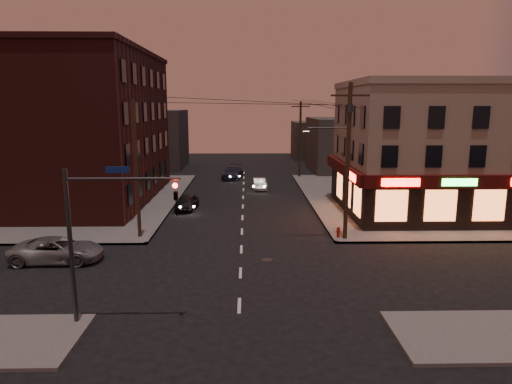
{
  "coord_description": "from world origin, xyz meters",
  "views": [
    {
      "loc": [
        0.36,
        -22.97,
        8.82
      ],
      "look_at": [
        0.95,
        6.13,
        3.2
      ],
      "focal_mm": 32.0,
      "sensor_mm": 36.0,
      "label": 1
    }
  ],
  "objects_px": {
    "suv_cross": "(57,250)",
    "sedan_mid": "(260,184)",
    "sedan_far": "(233,172)",
    "sedan_near": "(187,202)",
    "fire_hydrant": "(338,231)"
  },
  "relations": [
    {
      "from": "sedan_mid",
      "to": "fire_hydrant",
      "type": "height_order",
      "value": "sedan_mid"
    },
    {
      "from": "suv_cross",
      "to": "sedan_mid",
      "type": "distance_m",
      "value": 25.24
    },
    {
      "from": "sedan_mid",
      "to": "fire_hydrant",
      "type": "bearing_deg",
      "value": -79.19
    },
    {
      "from": "sedan_near",
      "to": "fire_hydrant",
      "type": "distance_m",
      "value": 14.27
    },
    {
      "from": "sedan_near",
      "to": "suv_cross",
      "type": "bearing_deg",
      "value": -106.33
    },
    {
      "from": "sedan_near",
      "to": "sedan_far",
      "type": "bearing_deg",
      "value": 85.82
    },
    {
      "from": "sedan_mid",
      "to": "sedan_far",
      "type": "relative_size",
      "value": 0.71
    },
    {
      "from": "sedan_mid",
      "to": "sedan_far",
      "type": "bearing_deg",
      "value": 108.95
    },
    {
      "from": "fire_hydrant",
      "to": "sedan_near",
      "type": "bearing_deg",
      "value": 141.23
    },
    {
      "from": "suv_cross",
      "to": "sedan_near",
      "type": "distance_m",
      "value": 14.14
    },
    {
      "from": "sedan_mid",
      "to": "sedan_far",
      "type": "height_order",
      "value": "sedan_far"
    },
    {
      "from": "suv_cross",
      "to": "sedan_far",
      "type": "height_order",
      "value": "sedan_far"
    },
    {
      "from": "suv_cross",
      "to": "sedan_far",
      "type": "xyz_separation_m",
      "value": [
        9.06,
        29.44,
        0.04
      ]
    },
    {
      "from": "sedan_near",
      "to": "sedan_mid",
      "type": "bearing_deg",
      "value": 62.42
    },
    {
      "from": "suv_cross",
      "to": "sedan_mid",
      "type": "relative_size",
      "value": 1.39
    }
  ]
}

